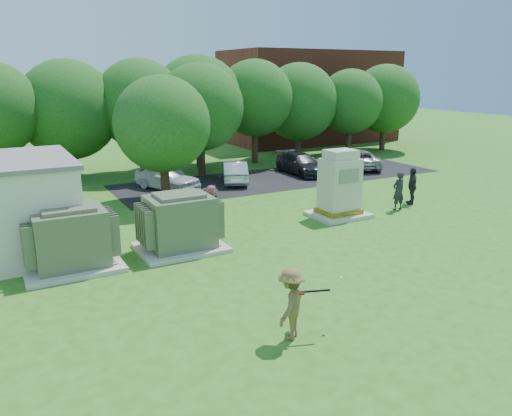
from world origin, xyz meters
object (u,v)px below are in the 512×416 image
person_by_generator (398,191)px  car_white (167,177)px  car_silver_a (235,172)px  car_dark (301,164)px  car_silver_b (358,159)px  person_walking_right (412,186)px  generator_cabinet (339,188)px  transformer_left (70,240)px  person_at_picnic (212,206)px  transformer_right (180,224)px  batter (291,304)px  picnic_table (195,200)px

person_by_generator → car_white: person_by_generator is taller
person_by_generator → car_silver_a: (-3.97, 8.95, -0.27)m
car_dark → car_silver_b: size_ratio=0.98×
car_white → car_silver_b: 13.12m
person_by_generator → person_walking_right: 1.46m
person_walking_right → car_silver_a: person_walking_right is taller
person_walking_right → car_dark: size_ratio=0.40×
car_white → car_silver_b: (13.12, -0.07, -0.06)m
generator_cabinet → transformer_left: bearing=-176.3°
person_at_picnic → car_silver_a: 8.66m
car_white → person_at_picnic: bearing=-119.1°
car_silver_a → car_white: bearing=20.7°
person_at_picnic → car_white: 7.52m
person_by_generator → person_walking_right: bearing=-160.3°
transformer_right → batter: bearing=-88.8°
car_silver_a → person_by_generator: bearing=137.1°
generator_cabinet → person_by_generator: generator_cabinet is taller
transformer_right → car_silver_a: 11.44m
car_dark → picnic_table: bearing=-150.3°
transformer_right → person_at_picnic: (2.10, 1.93, -0.09)m
car_dark → car_silver_b: car_dark is taller
car_white → car_silver_a: bearing=-26.9°
transformer_left → batter: bearing=-61.6°
transformer_left → car_white: (6.41, 9.42, -0.29)m
generator_cabinet → picnic_table: bearing=141.5°
transformer_left → person_at_picnic: size_ratio=1.71×
picnic_table → car_white: size_ratio=0.45×
car_silver_b → car_dark: bearing=20.5°
car_white → picnic_table: bearing=-117.2°
generator_cabinet → batter: (-7.47, -7.84, -0.41)m
person_by_generator → car_silver_b: 10.42m
transformer_right → batter: (0.15, -7.10, -0.09)m
generator_cabinet → picnic_table: (-5.13, 4.07, -0.82)m
batter → person_by_generator: 12.88m
transformer_right → person_by_generator: bearing=1.6°
transformer_left → car_dark: 17.91m
person_at_picnic → generator_cabinet: bearing=-22.2°
person_at_picnic → person_by_generator: bearing=-20.7°
person_by_generator → car_dark: (0.79, 9.21, -0.26)m
car_silver_a → car_dark: car_dark is taller
generator_cabinet → car_dark: (3.86, 8.78, -0.66)m
person_at_picnic → car_white: bearing=75.4°
transformer_right → car_silver_b: 18.40m
person_by_generator → car_silver_b: size_ratio=0.40×
transformer_left → batter: transformer_left is taller
transformer_right → picnic_table: (2.49, 4.81, -0.49)m
picnic_table → car_silver_b: size_ratio=0.40×
person_by_generator → person_at_picnic: size_ratio=1.02×
transformer_left → person_at_picnic: 6.12m
person_by_generator → car_silver_b: bearing=-120.5°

